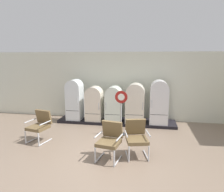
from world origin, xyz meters
name	(u,v)px	position (x,y,z in m)	size (l,w,h in m)	color
ground	(98,159)	(0.00, 0.00, -0.03)	(12.00, 10.00, 0.05)	#7D6958
back_wall	(119,86)	(0.00, 3.66, 1.41)	(11.76, 0.12, 2.80)	silver
display_plinth	(116,121)	(0.00, 3.02, 0.05)	(4.64, 0.95, 0.11)	black
refrigerator_0	(75,98)	(-1.68, 2.90, 0.96)	(0.58, 0.65, 1.61)	white
refrigerator_1	(94,103)	(-0.86, 2.88, 0.82)	(0.64, 0.61, 1.35)	silver
refrigerator_2	(114,103)	(-0.09, 2.92, 0.83)	(0.62, 0.68, 1.37)	silver
refrigerator_3	(135,102)	(0.75, 2.92, 0.90)	(0.71, 0.69, 1.50)	silver
refrigerator_4	(159,101)	(1.63, 2.92, 0.98)	(0.67, 0.70, 1.64)	white
armchair_left	(40,124)	(-2.06, 0.81, 0.53)	(0.70, 0.76, 0.96)	silver
armchair_right	(136,136)	(0.95, 0.36, 0.53)	(0.71, 0.77, 0.96)	silver
armchair_center	(110,139)	(0.29, 0.05, 0.53)	(0.69, 0.74, 0.96)	silver
sign_stand	(121,115)	(0.36, 1.75, 0.70)	(0.41, 0.32, 1.51)	#2D2D30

